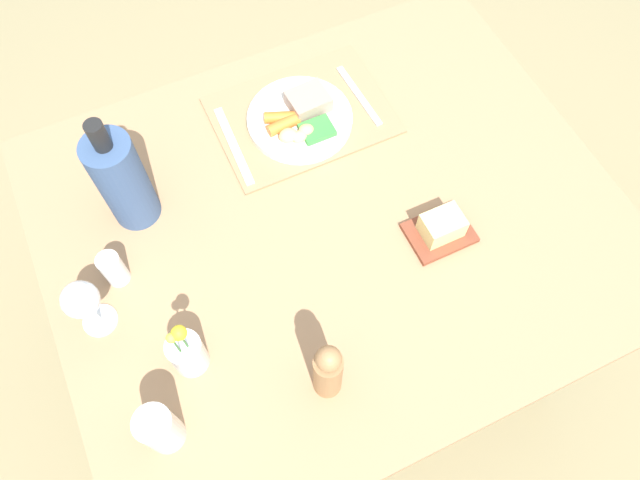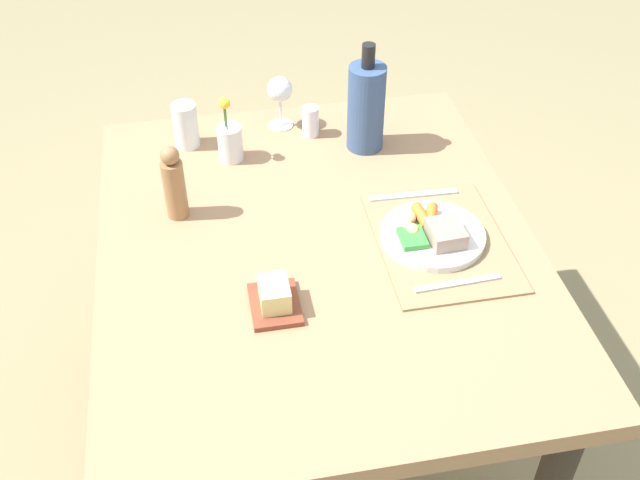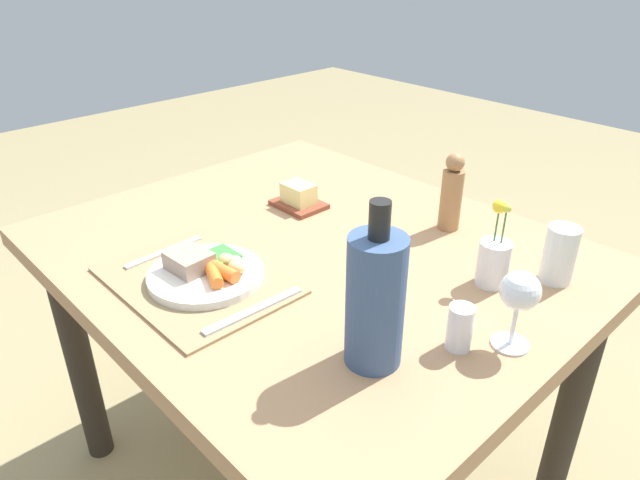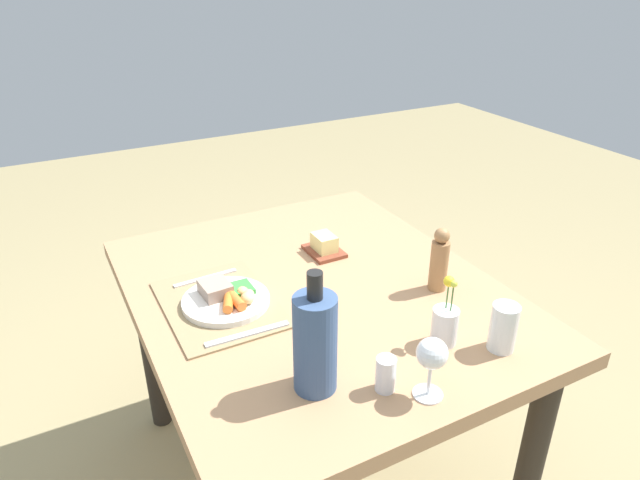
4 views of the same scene
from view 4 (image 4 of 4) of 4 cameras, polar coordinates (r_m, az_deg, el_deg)
The scene contains 13 objects.
ground_plane at distance 2.10m, azimuth -0.29°, elevation -22.43°, with size 8.00×8.00×0.00m, color #97885E.
dining_table at distance 1.67m, azimuth -0.34°, elevation -7.90°, with size 1.17×0.97×0.74m.
placemat at distance 1.57m, azimuth -10.12°, elevation -6.34°, with size 0.39×0.28×0.01m, color #947C55.
dinner_plate at distance 1.55m, azimuth -9.37°, elevation -5.76°, with size 0.24×0.24×0.05m.
fork at distance 1.68m, azimuth -11.42°, elevation -3.76°, with size 0.02×0.19×0.01m, color silver.
knife at distance 1.43m, azimuth -7.27°, elevation -9.33°, with size 0.02×0.22×0.01m, color silver.
pepper_mill at distance 1.61m, azimuth 11.89°, elevation -2.03°, with size 0.05×0.05×0.19m.
butter_dish at distance 1.79m, azimuth 0.42°, elevation -0.58°, with size 0.13×0.10×0.06m.
water_tumbler at distance 1.43m, azimuth 17.89°, elevation -8.61°, with size 0.06×0.06×0.12m.
flower_vase at distance 1.41m, azimuth 12.43°, elevation -8.20°, with size 0.06×0.06×0.18m.
cooler_bottle at distance 1.21m, azimuth -0.50°, elevation -10.23°, with size 0.09×0.09×0.29m.
wine_glass at distance 1.22m, azimuth 11.17°, elevation -11.35°, with size 0.07×0.07×0.15m.
salt_shaker at distance 1.26m, azimuth 6.60°, elevation -13.23°, with size 0.04×0.04×0.08m, color white.
Camera 4 is at (1.22, -0.63, 1.59)m, focal length 31.87 mm.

